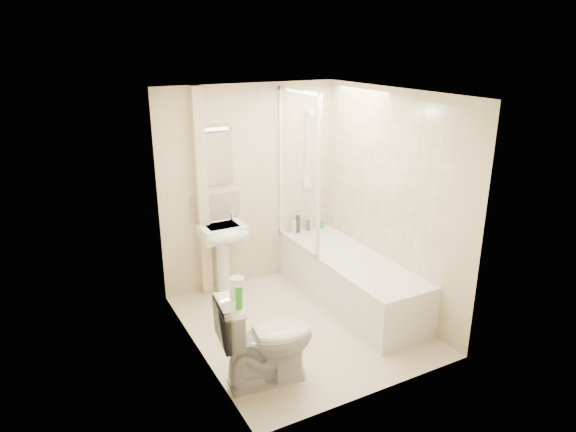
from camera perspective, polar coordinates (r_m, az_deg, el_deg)
floor at (r=5.54m, az=1.47°, el=-11.99°), size 2.50×2.50×0.00m
wall_back at (r=6.10m, az=-4.23°, el=3.23°), size 2.20×0.02×2.40m
wall_left at (r=4.62m, az=-10.38°, el=-2.30°), size 0.02×2.50×2.40m
wall_right at (r=5.63m, az=11.37°, el=1.55°), size 0.02×2.50×2.40m
ceiling at (r=4.77m, az=1.72°, el=13.55°), size 2.20×2.50×0.02m
tile_back at (r=6.36m, az=1.97°, el=6.02°), size 0.70×0.01×1.75m
tile_right at (r=5.71m, az=10.16°, el=4.23°), size 0.01×2.10×1.75m
pipe_boxing at (r=5.83m, az=-9.57°, el=2.27°), size 0.12×0.12×2.40m
splashback at (r=5.98m, az=-8.07°, el=1.06°), size 0.60×0.02×0.30m
mirror at (r=5.83m, az=-8.31°, el=6.20°), size 0.46×0.01×0.60m
strip_light at (r=5.74m, az=-8.41°, el=9.76°), size 0.42×0.07×0.07m
bathtub at (r=5.91m, az=6.92°, el=-6.85°), size 0.70×2.10×0.55m
shower_screen at (r=5.81m, az=1.15°, el=5.04°), size 0.04×0.92×1.80m
shower_fixture at (r=6.30m, az=2.18°, el=7.01°), size 0.10×0.16×0.99m
pedestal_sink at (r=5.89m, az=-7.15°, el=-2.70°), size 0.51×0.47×0.98m
bottle_white_a at (r=6.43m, az=0.65°, el=-1.22°), size 0.06×0.06×0.16m
bottle_black_b at (r=6.44m, az=1.10°, el=-0.89°), size 0.06×0.06×0.22m
bottle_blue at (r=6.53m, az=2.26°, el=-1.05°), size 0.05×0.05×0.13m
bottle_cream at (r=6.55m, az=2.61°, el=-0.91°), size 0.06×0.06×0.15m
bottle_white_b at (r=6.59m, az=3.22°, el=-0.79°), size 0.05×0.05×0.15m
bottle_green at (r=6.63m, az=3.78°, el=-0.93°), size 0.05×0.05×0.09m
toilet at (r=4.54m, az=-2.40°, el=-13.43°), size 0.68×0.95×0.84m
toilet_roll_lower at (r=4.30m, az=-5.69°, el=-8.33°), size 0.12×0.12×0.09m
toilet_roll_upper at (r=4.23m, az=-5.67°, el=-7.40°), size 0.12×0.12×0.09m
green_bottle at (r=4.09m, az=-5.47°, el=-8.98°), size 0.05×0.05×0.20m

